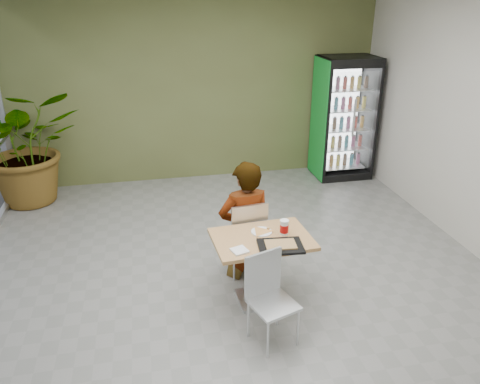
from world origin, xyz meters
name	(u,v)px	position (x,y,z in m)	size (l,w,h in m)	color
ground	(241,292)	(0.00, 0.00, 0.00)	(7.00, 7.00, 0.00)	slate
room_envelope	(241,153)	(0.00, 0.00, 1.60)	(6.00, 7.00, 3.20)	beige
dining_table	(262,256)	(0.18, -0.16, 0.54)	(1.02, 0.75, 0.75)	tan
chair_far	(247,233)	(0.13, 0.33, 0.54)	(0.45, 0.46, 0.93)	silver
chair_near	(268,291)	(0.10, -0.72, 0.51)	(0.49, 0.49, 0.87)	silver
seated_woman	(245,232)	(0.12, 0.37, 0.54)	(0.62, 0.40, 1.67)	black
pizza_plate	(262,231)	(0.20, -0.06, 0.77)	(0.30, 0.24, 0.03)	white
soda_cup	(284,228)	(0.41, -0.15, 0.83)	(0.09, 0.09, 0.16)	white
napkin_stack	(239,251)	(-0.10, -0.38, 0.76)	(0.14, 0.14, 0.02)	white
cafeteria_tray	(281,246)	(0.30, -0.39, 0.76)	(0.43, 0.31, 0.02)	black
beverage_fridge	(344,118)	(2.43, 3.07, 1.02)	(0.93, 0.71, 2.03)	black
potted_plant	(27,147)	(-2.62, 3.02, 0.87)	(1.57, 1.36, 1.74)	#326E2C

